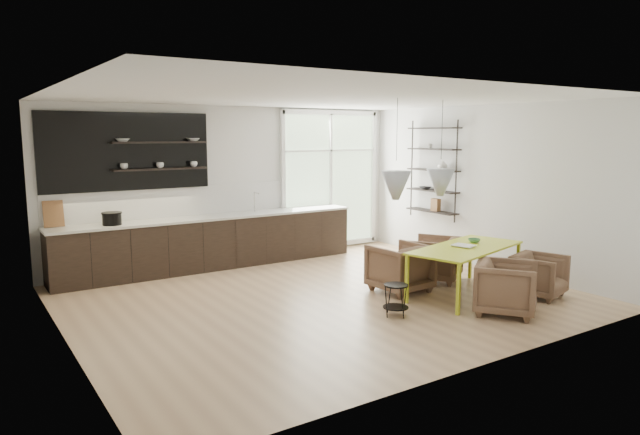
% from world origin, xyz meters
% --- Properties ---
extents(room, '(7.02, 6.01, 2.91)m').
position_xyz_m(room, '(0.58, 1.10, 1.46)').
color(room, tan).
rests_on(room, ground).
extents(kitchen_run, '(5.54, 0.69, 2.75)m').
position_xyz_m(kitchen_run, '(-0.70, 2.69, 0.60)').
color(kitchen_run, black).
rests_on(kitchen_run, ground).
extents(right_shelving, '(0.26, 1.22, 1.90)m').
position_xyz_m(right_shelving, '(3.36, 1.17, 1.65)').
color(right_shelving, black).
rests_on(right_shelving, ground).
extents(dining_table, '(2.17, 1.38, 0.73)m').
position_xyz_m(dining_table, '(1.86, -1.05, 0.68)').
color(dining_table, '#C6D623').
rests_on(dining_table, ground).
extents(armchair_back_left, '(0.83, 0.85, 0.74)m').
position_xyz_m(armchair_back_left, '(1.17, -0.37, 0.37)').
color(armchair_back_left, brown).
rests_on(armchair_back_left, ground).
extents(armchair_back_right, '(1.08, 1.08, 0.72)m').
position_xyz_m(armchair_back_right, '(2.09, -0.18, 0.36)').
color(armchair_back_right, brown).
rests_on(armchair_back_right, ground).
extents(armchair_front_left, '(1.08, 1.08, 0.71)m').
position_xyz_m(armchair_front_left, '(1.62, -2.00, 0.36)').
color(armchair_front_left, brown).
rests_on(armchair_front_left, ground).
extents(armchair_front_right, '(0.85, 0.86, 0.64)m').
position_xyz_m(armchair_front_right, '(2.70, -1.73, 0.32)').
color(armchair_front_right, brown).
rests_on(armchair_front_right, ground).
extents(wire_stool, '(0.34, 0.34, 0.43)m').
position_xyz_m(wire_stool, '(0.33, -1.26, 0.28)').
color(wire_stool, black).
rests_on(wire_stool, ground).
extents(table_book, '(0.31, 0.36, 0.03)m').
position_xyz_m(table_book, '(1.73, -1.06, 0.75)').
color(table_book, white).
rests_on(table_book, dining_table).
extents(table_bowl, '(0.20, 0.20, 0.06)m').
position_xyz_m(table_bowl, '(2.23, -0.88, 0.76)').
color(table_bowl, '#447B4E').
rests_on(table_bowl, dining_table).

